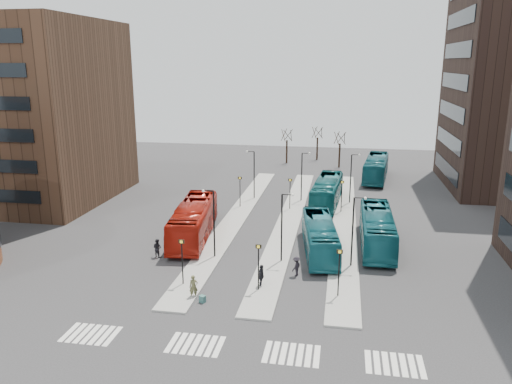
% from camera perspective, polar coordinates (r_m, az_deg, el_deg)
% --- Properties ---
extents(island_left, '(2.50, 45.00, 0.15)m').
position_cam_1_polar(island_left, '(56.33, -2.25, -2.85)').
color(island_left, gray).
rests_on(island_left, ground).
extents(island_mid, '(2.50, 45.00, 0.15)m').
position_cam_1_polar(island_mid, '(55.42, 3.83, -3.17)').
color(island_mid, gray).
rests_on(island_mid, ground).
extents(island_right, '(2.50, 45.00, 0.15)m').
position_cam_1_polar(island_right, '(55.15, 10.05, -3.46)').
color(island_right, gray).
rests_on(island_right, ground).
extents(suitcase, '(0.52, 0.47, 0.53)m').
position_cam_1_polar(suitcase, '(37.36, -6.14, -12.06)').
color(suitcase, navy).
rests_on(suitcase, ground).
extents(red_bus, '(4.58, 13.23, 3.61)m').
position_cam_1_polar(red_bus, '(49.81, -7.14, -3.24)').
color(red_bus, '#A3180C').
rests_on(red_bus, ground).
extents(teal_bus_a, '(4.12, 11.45, 3.12)m').
position_cam_1_polar(teal_bus_a, '(46.07, 7.28, -5.06)').
color(teal_bus_a, '#145B66').
rests_on(teal_bus_a, ground).
extents(teal_bus_b, '(3.72, 12.26, 3.36)m').
position_cam_1_polar(teal_bus_b, '(61.38, 8.11, 0.04)').
color(teal_bus_b, '#12585C').
rests_on(teal_bus_b, ground).
extents(teal_bus_c, '(2.88, 12.22, 3.40)m').
position_cam_1_polar(teal_bus_c, '(48.58, 13.66, -4.14)').
color(teal_bus_c, '#145B66').
rests_on(teal_bus_c, ground).
extents(teal_bus_d, '(4.48, 12.93, 3.53)m').
position_cam_1_polar(teal_bus_d, '(76.09, 13.55, 2.68)').
color(teal_bus_d, '#12535D').
rests_on(teal_bus_d, ground).
extents(traveller, '(0.76, 0.64, 1.78)m').
position_cam_1_polar(traveller, '(37.81, -7.14, -10.70)').
color(traveller, brown).
rests_on(traveller, ground).
extents(commuter_a, '(0.99, 0.88, 1.70)m').
position_cam_1_polar(commuter_a, '(45.82, -11.21, -6.29)').
color(commuter_a, black).
rests_on(commuter_a, ground).
extents(commuter_b, '(0.53, 1.13, 1.87)m').
position_cam_1_polar(commuter_b, '(39.12, 0.62, -9.60)').
color(commuter_b, black).
rests_on(commuter_b, ground).
extents(commuter_c, '(0.99, 1.22, 1.64)m').
position_cam_1_polar(commuter_c, '(41.32, 4.62, -8.46)').
color(commuter_c, black).
rests_on(commuter_c, ground).
extents(crosswalk_stripes, '(22.35, 2.40, 0.01)m').
position_cam_1_polar(crosswalk_stripes, '(31.98, -1.98, -17.46)').
color(crosswalk_stripes, silver).
rests_on(crosswalk_stripes, ground).
extents(office_block, '(25.00, 20.12, 22.00)m').
position_cam_1_polar(office_block, '(70.32, -26.52, 8.23)').
color(office_block, '#442D1F').
rests_on(office_block, ground).
extents(sign_poles, '(12.45, 22.12, 3.65)m').
position_cam_1_polar(sign_poles, '(48.13, 2.49, -3.02)').
color(sign_poles, black).
rests_on(sign_poles, ground).
extents(lamp_posts, '(14.04, 20.24, 6.12)m').
position_cam_1_polar(lamp_posts, '(52.46, 4.35, -0.22)').
color(lamp_posts, black).
rests_on(lamp_posts, ground).
extents(bare_trees, '(10.97, 8.14, 5.90)m').
position_cam_1_polar(bare_trees, '(86.47, 6.67, 5.04)').
color(bare_trees, black).
rests_on(bare_trees, ground).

